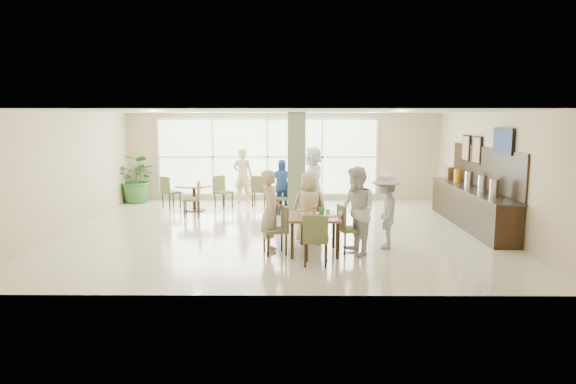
{
  "coord_description": "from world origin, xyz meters",
  "views": [
    {
      "loc": [
        0.28,
        -11.95,
        2.68
      ],
      "look_at": [
        0.2,
        -1.2,
        1.1
      ],
      "focal_mm": 32.0,
      "sensor_mm": 36.0,
      "label": 1
    }
  ],
  "objects_px": {
    "round_table_right": "(281,190)",
    "teen_standing": "(385,211)",
    "teen_right": "(356,211)",
    "teen_far": "(309,207)",
    "round_table_left": "(194,191)",
    "buffet_counter": "(471,204)",
    "adult_b": "(313,178)",
    "adult_standing": "(243,176)",
    "main_table": "(314,220)",
    "teen_left": "(270,211)",
    "potted_plant": "(138,178)",
    "adult_a": "(281,187)"
  },
  "relations": [
    {
      "from": "main_table",
      "to": "teen_far",
      "type": "height_order",
      "value": "teen_far"
    },
    {
      "from": "main_table",
      "to": "potted_plant",
      "type": "bearing_deg",
      "value": 131.21
    },
    {
      "from": "main_table",
      "to": "round_table_right",
      "type": "bearing_deg",
      "value": 98.86
    },
    {
      "from": "teen_right",
      "to": "adult_b",
      "type": "height_order",
      "value": "adult_b"
    },
    {
      "from": "buffet_counter",
      "to": "potted_plant",
      "type": "distance_m",
      "value": 9.89
    },
    {
      "from": "teen_standing",
      "to": "adult_a",
      "type": "height_order",
      "value": "teen_standing"
    },
    {
      "from": "teen_standing",
      "to": "adult_standing",
      "type": "xyz_separation_m",
      "value": [
        -3.43,
        5.41,
        0.09
      ]
    },
    {
      "from": "teen_left",
      "to": "adult_standing",
      "type": "xyz_separation_m",
      "value": [
        -1.09,
        5.71,
        0.04
      ]
    },
    {
      "from": "round_table_right",
      "to": "adult_standing",
      "type": "bearing_deg",
      "value": 140.81
    },
    {
      "from": "round_table_right",
      "to": "buffet_counter",
      "type": "height_order",
      "value": "buffet_counter"
    },
    {
      "from": "main_table",
      "to": "teen_standing",
      "type": "height_order",
      "value": "teen_standing"
    },
    {
      "from": "round_table_left",
      "to": "round_table_right",
      "type": "distance_m",
      "value": 2.5
    },
    {
      "from": "adult_a",
      "to": "round_table_right",
      "type": "bearing_deg",
      "value": 89.79
    },
    {
      "from": "round_table_right",
      "to": "teen_far",
      "type": "xyz_separation_m",
      "value": [
        0.69,
        -4.01,
        0.21
      ]
    },
    {
      "from": "teen_left",
      "to": "teen_standing",
      "type": "relative_size",
      "value": 1.06
    },
    {
      "from": "buffet_counter",
      "to": "potted_plant",
      "type": "height_order",
      "value": "buffet_counter"
    },
    {
      "from": "round_table_left",
      "to": "buffet_counter",
      "type": "distance_m",
      "value": 7.53
    },
    {
      "from": "adult_a",
      "to": "teen_standing",
      "type": "bearing_deg",
      "value": -61.93
    },
    {
      "from": "round_table_left",
      "to": "adult_standing",
      "type": "bearing_deg",
      "value": 42.09
    },
    {
      "from": "main_table",
      "to": "teen_left",
      "type": "xyz_separation_m",
      "value": [
        -0.86,
        0.12,
        0.16
      ]
    },
    {
      "from": "teen_far",
      "to": "teen_left",
      "type": "bearing_deg",
      "value": 47.8
    },
    {
      "from": "buffet_counter",
      "to": "teen_standing",
      "type": "bearing_deg",
      "value": -139.44
    },
    {
      "from": "teen_right",
      "to": "adult_standing",
      "type": "xyz_separation_m",
      "value": [
        -2.77,
        5.94,
        -0.0
      ]
    },
    {
      "from": "main_table",
      "to": "teen_standing",
      "type": "bearing_deg",
      "value": 15.59
    },
    {
      "from": "teen_standing",
      "to": "potted_plant",
      "type": "bearing_deg",
      "value": -121.24
    },
    {
      "from": "potted_plant",
      "to": "main_table",
      "type": "bearing_deg",
      "value": -48.79
    },
    {
      "from": "adult_a",
      "to": "adult_standing",
      "type": "bearing_deg",
      "value": 122.43
    },
    {
      "from": "round_table_left",
      "to": "adult_a",
      "type": "distance_m",
      "value": 2.59
    },
    {
      "from": "teen_far",
      "to": "teen_right",
      "type": "height_order",
      "value": "teen_right"
    },
    {
      "from": "teen_standing",
      "to": "adult_a",
      "type": "xyz_separation_m",
      "value": [
        -2.2,
        3.68,
        -0.01
      ]
    },
    {
      "from": "main_table",
      "to": "teen_standing",
      "type": "relative_size",
      "value": 0.65
    },
    {
      "from": "adult_b",
      "to": "teen_far",
      "type": "bearing_deg",
      "value": 18.25
    },
    {
      "from": "teen_left",
      "to": "potted_plant",
      "type": "bearing_deg",
      "value": 32.35
    },
    {
      "from": "teen_right",
      "to": "teen_far",
      "type": "bearing_deg",
      "value": -156.88
    },
    {
      "from": "main_table",
      "to": "buffet_counter",
      "type": "xyz_separation_m",
      "value": [
        3.98,
        2.55,
        -0.11
      ]
    },
    {
      "from": "main_table",
      "to": "teen_right",
      "type": "height_order",
      "value": "teen_right"
    },
    {
      "from": "round_table_right",
      "to": "adult_a",
      "type": "xyz_separation_m",
      "value": [
        0.04,
        -0.76,
        0.2
      ]
    },
    {
      "from": "round_table_right",
      "to": "main_table",
      "type": "bearing_deg",
      "value": -81.14
    },
    {
      "from": "round_table_left",
      "to": "potted_plant",
      "type": "bearing_deg",
      "value": 146.01
    },
    {
      "from": "teen_far",
      "to": "teen_standing",
      "type": "height_order",
      "value": "teen_standing"
    },
    {
      "from": "round_table_right",
      "to": "potted_plant",
      "type": "xyz_separation_m",
      "value": [
        -4.52,
        1.17,
        0.2
      ]
    },
    {
      "from": "main_table",
      "to": "teen_far",
      "type": "relative_size",
      "value": 0.66
    },
    {
      "from": "buffet_counter",
      "to": "teen_far",
      "type": "bearing_deg",
      "value": -157.13
    },
    {
      "from": "teen_left",
      "to": "teen_right",
      "type": "bearing_deg",
      "value": -102.27
    },
    {
      "from": "adult_standing",
      "to": "teen_right",
      "type": "bearing_deg",
      "value": 126.3
    },
    {
      "from": "round_table_right",
      "to": "teen_left",
      "type": "distance_m",
      "value": 4.75
    },
    {
      "from": "main_table",
      "to": "adult_standing",
      "type": "height_order",
      "value": "adult_standing"
    },
    {
      "from": "round_table_left",
      "to": "teen_standing",
      "type": "bearing_deg",
      "value": -41.93
    },
    {
      "from": "adult_a",
      "to": "buffet_counter",
      "type": "bearing_deg",
      "value": -20.92
    },
    {
      "from": "round_table_right",
      "to": "teen_standing",
      "type": "relative_size",
      "value": 0.68
    }
  ]
}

